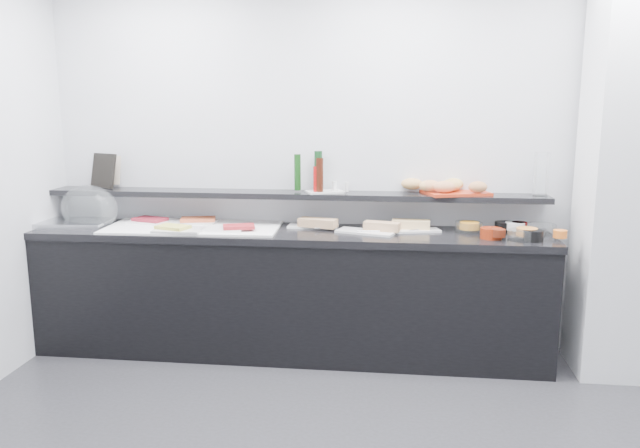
# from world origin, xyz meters

# --- Properties ---
(back_wall) EXTENTS (5.00, 0.02, 2.70)m
(back_wall) POSITION_xyz_m (0.00, 2.00, 1.35)
(back_wall) COLOR silver
(back_wall) RESTS_ON ground
(column) EXTENTS (0.50, 0.50, 2.70)m
(column) POSITION_xyz_m (1.50, 1.65, 1.35)
(column) COLOR silver
(column) RESTS_ON ground
(buffet_cabinet) EXTENTS (3.60, 0.60, 0.85)m
(buffet_cabinet) POSITION_xyz_m (-0.70, 1.70, 0.42)
(buffet_cabinet) COLOR black
(buffet_cabinet) RESTS_ON ground
(counter_top) EXTENTS (3.62, 0.62, 0.05)m
(counter_top) POSITION_xyz_m (-0.70, 1.70, 0.88)
(counter_top) COLOR black
(counter_top) RESTS_ON buffet_cabinet
(wall_shelf) EXTENTS (3.60, 0.25, 0.04)m
(wall_shelf) POSITION_xyz_m (-0.70, 1.88, 1.13)
(wall_shelf) COLOR black
(wall_shelf) RESTS_ON back_wall
(cloche_base) EXTENTS (0.52, 0.37, 0.04)m
(cloche_base) POSITION_xyz_m (-2.28, 1.68, 0.92)
(cloche_base) COLOR #AAACB0
(cloche_base) RESTS_ON counter_top
(cloche_dome) EXTENTS (0.55, 0.45, 0.34)m
(cloche_dome) POSITION_xyz_m (-2.19, 1.73, 1.03)
(cloche_dome) COLOR white
(cloche_dome) RESTS_ON cloche_base
(linen_runner) EXTENTS (1.25, 0.64, 0.01)m
(linen_runner) POSITION_xyz_m (-1.39, 1.71, 0.91)
(linen_runner) COLOR white
(linen_runner) RESTS_ON counter_top
(platter_meat_a) EXTENTS (0.36, 0.26, 0.01)m
(platter_meat_a) POSITION_xyz_m (-1.74, 1.81, 0.92)
(platter_meat_a) COLOR white
(platter_meat_a) RESTS_ON linen_runner
(food_meat_a) EXTENTS (0.26, 0.21, 0.02)m
(food_meat_a) POSITION_xyz_m (-1.75, 1.79, 0.94)
(food_meat_a) COLOR maroon
(food_meat_a) RESTS_ON platter_meat_a
(platter_salmon) EXTENTS (0.31, 0.21, 0.01)m
(platter_salmon) POSITION_xyz_m (-1.42, 1.84, 0.92)
(platter_salmon) COLOR silver
(platter_salmon) RESTS_ON linen_runner
(food_salmon) EXTENTS (0.28, 0.21, 0.02)m
(food_salmon) POSITION_xyz_m (-1.40, 1.83, 0.94)
(food_salmon) COLOR #CD4F29
(food_salmon) RESTS_ON platter_salmon
(platter_cheese) EXTENTS (0.33, 0.22, 0.01)m
(platter_cheese) POSITION_xyz_m (-1.44, 1.53, 0.92)
(platter_cheese) COLOR silver
(platter_cheese) RESTS_ON linen_runner
(food_cheese) EXTENTS (0.25, 0.20, 0.02)m
(food_cheese) POSITION_xyz_m (-1.48, 1.52, 0.94)
(food_cheese) COLOR #CFC650
(food_cheese) RESTS_ON platter_cheese
(platter_meat_b) EXTENTS (0.28, 0.19, 0.01)m
(platter_meat_b) POSITION_xyz_m (-1.14, 1.59, 0.92)
(platter_meat_b) COLOR white
(platter_meat_b) RESTS_ON linen_runner
(food_meat_b) EXTENTS (0.24, 0.19, 0.02)m
(food_meat_b) POSITION_xyz_m (-1.03, 1.59, 0.94)
(food_meat_b) COLOR maroon
(food_meat_b) RESTS_ON platter_meat_b
(sandwich_plate_left) EXTENTS (0.36, 0.16, 0.01)m
(sandwich_plate_left) POSITION_xyz_m (-0.55, 1.84, 0.91)
(sandwich_plate_left) COLOR white
(sandwich_plate_left) RESTS_ON counter_top
(sandwich_food_left) EXTENTS (0.29, 0.17, 0.06)m
(sandwich_food_left) POSITION_xyz_m (-0.51, 1.78, 0.94)
(sandwich_food_left) COLOR tan
(sandwich_food_left) RESTS_ON sandwich_plate_left
(tongs_left) EXTENTS (0.14, 0.10, 0.01)m
(tongs_left) POSITION_xyz_m (-0.45, 1.75, 0.92)
(tongs_left) COLOR silver
(tongs_left) RESTS_ON sandwich_plate_left
(sandwich_plate_mid) EXTENTS (0.43, 0.29, 0.01)m
(sandwich_plate_mid) POSITION_xyz_m (-0.16, 1.68, 0.91)
(sandwich_plate_mid) COLOR silver
(sandwich_plate_mid) RESTS_ON counter_top
(sandwich_food_mid) EXTENTS (0.26, 0.15, 0.06)m
(sandwich_food_mid) POSITION_xyz_m (-0.05, 1.70, 0.94)
(sandwich_food_mid) COLOR tan
(sandwich_food_mid) RESTS_ON sandwich_plate_mid
(tongs_mid) EXTENTS (0.16, 0.02, 0.01)m
(tongs_mid) POSITION_xyz_m (-0.14, 1.65, 0.92)
(tongs_mid) COLOR silver
(tongs_mid) RESTS_ON sandwich_plate_mid
(sandwich_plate_right) EXTENTS (0.36, 0.22, 0.01)m
(sandwich_plate_right) POSITION_xyz_m (0.18, 1.77, 0.91)
(sandwich_plate_right) COLOR white
(sandwich_plate_right) RESTS_ON counter_top
(sandwich_food_right) EXTENTS (0.27, 0.12, 0.06)m
(sandwich_food_right) POSITION_xyz_m (0.15, 1.80, 0.94)
(sandwich_food_right) COLOR #E4B977
(sandwich_food_right) RESTS_ON sandwich_plate_right
(tongs_right) EXTENTS (0.14, 0.09, 0.01)m
(tongs_right) POSITION_xyz_m (0.21, 1.75, 0.92)
(tongs_right) COLOR #B4B7BC
(tongs_right) RESTS_ON sandwich_plate_right
(bowl_glass_fruit) EXTENTS (0.21, 0.21, 0.07)m
(bowl_glass_fruit) POSITION_xyz_m (0.55, 1.80, 0.94)
(bowl_glass_fruit) COLOR white
(bowl_glass_fruit) RESTS_ON counter_top
(fill_glass_fruit) EXTENTS (0.17, 0.17, 0.05)m
(fill_glass_fruit) POSITION_xyz_m (0.55, 1.79, 0.95)
(fill_glass_fruit) COLOR orange
(fill_glass_fruit) RESTS_ON bowl_glass_fruit
(bowl_black_jam) EXTENTS (0.14, 0.14, 0.07)m
(bowl_black_jam) POSITION_xyz_m (0.79, 1.84, 0.94)
(bowl_black_jam) COLOR black
(bowl_black_jam) RESTS_ON counter_top
(fill_black_jam) EXTENTS (0.14, 0.14, 0.05)m
(fill_black_jam) POSITION_xyz_m (0.89, 1.83, 0.95)
(fill_black_jam) COLOR #5C0D0D
(fill_black_jam) RESTS_ON bowl_black_jam
(bowl_glass_cream) EXTENTS (0.22, 0.22, 0.07)m
(bowl_glass_cream) POSITION_xyz_m (1.04, 1.79, 0.94)
(bowl_glass_cream) COLOR white
(bowl_glass_cream) RESTS_ON counter_top
(fill_glass_cream) EXTENTS (0.16, 0.16, 0.05)m
(fill_glass_cream) POSITION_xyz_m (0.86, 1.81, 0.95)
(fill_glass_cream) COLOR white
(fill_glass_cream) RESTS_ON bowl_glass_cream
(bowl_red_jam) EXTENTS (0.18, 0.18, 0.07)m
(bowl_red_jam) POSITION_xyz_m (0.67, 1.60, 0.94)
(bowl_red_jam) COLOR maroon
(bowl_red_jam) RESTS_ON counter_top
(fill_red_jam) EXTENTS (0.11, 0.11, 0.05)m
(fill_red_jam) POSITION_xyz_m (0.71, 1.55, 0.95)
(fill_red_jam) COLOR #511A0B
(fill_red_jam) RESTS_ON bowl_red_jam
(bowl_glass_salmon) EXTENTS (0.20, 0.20, 0.07)m
(bowl_glass_salmon) POSITION_xyz_m (0.85, 1.56, 0.94)
(bowl_glass_salmon) COLOR white
(bowl_glass_salmon) RESTS_ON counter_top
(fill_glass_salmon) EXTENTS (0.16, 0.16, 0.05)m
(fill_glass_salmon) POSITION_xyz_m (0.90, 1.62, 0.95)
(fill_glass_salmon) COLOR orange
(fill_glass_salmon) RESTS_ON bowl_glass_salmon
(bowl_black_fruit) EXTENTS (0.17, 0.17, 0.07)m
(bowl_black_fruit) POSITION_xyz_m (0.93, 1.56, 0.94)
(bowl_black_fruit) COLOR black
(bowl_black_fruit) RESTS_ON counter_top
(fill_black_fruit) EXTENTS (0.11, 0.11, 0.05)m
(fill_black_fruit) POSITION_xyz_m (1.10, 1.57, 0.95)
(fill_black_fruit) COLOR orange
(fill_black_fruit) RESTS_ON bowl_black_fruit
(framed_print) EXTENTS (0.24, 0.16, 0.26)m
(framed_print) POSITION_xyz_m (-2.15, 1.93, 1.28)
(framed_print) COLOR black
(framed_print) RESTS_ON wall_shelf
(print_art) EXTENTS (0.19, 0.06, 0.22)m
(print_art) POSITION_xyz_m (-2.14, 1.98, 1.28)
(print_art) COLOR #C5A78E
(print_art) RESTS_ON framed_print
(condiment_tray) EXTENTS (0.30, 0.25, 0.01)m
(condiment_tray) POSITION_xyz_m (-0.46, 1.87, 1.16)
(condiment_tray) COLOR silver
(condiment_tray) RESTS_ON wall_shelf
(bottle_green_a) EXTENTS (0.05, 0.05, 0.26)m
(bottle_green_a) POSITION_xyz_m (-0.67, 1.89, 1.29)
(bottle_green_a) COLOR #113D10
(bottle_green_a) RESTS_ON condiment_tray
(bottle_brown) EXTENTS (0.06, 0.06, 0.24)m
(bottle_brown) POSITION_xyz_m (-0.50, 1.82, 1.28)
(bottle_brown) COLOR #361309
(bottle_brown) RESTS_ON condiment_tray
(bottle_green_b) EXTENTS (0.07, 0.07, 0.28)m
(bottle_green_b) POSITION_xyz_m (-0.52, 1.94, 1.30)
(bottle_green_b) COLOR #0E3416
(bottle_green_b) RESTS_ON condiment_tray
(bottle_hot) EXTENTS (0.06, 0.06, 0.18)m
(bottle_hot) POSITION_xyz_m (-0.52, 1.82, 1.25)
(bottle_hot) COLOR #9D0C0B
(bottle_hot) RESTS_ON condiment_tray
(shaker_salt) EXTENTS (0.04, 0.04, 0.07)m
(shaker_salt) POSITION_xyz_m (-0.40, 1.87, 1.20)
(shaker_salt) COLOR white
(shaker_salt) RESTS_ON condiment_tray
(shaker_pepper) EXTENTS (0.04, 0.04, 0.07)m
(shaker_pepper) POSITION_xyz_m (-0.31, 1.85, 1.20)
(shaker_pepper) COLOR silver
(shaker_pepper) RESTS_ON condiment_tray
(bread_tray) EXTENTS (0.50, 0.42, 0.02)m
(bread_tray) POSITION_xyz_m (0.46, 1.90, 1.16)
(bread_tray) COLOR #B32E13
(bread_tray) RESTS_ON wall_shelf
(bread_roll_nw) EXTENTS (0.16, 0.11, 0.08)m
(bread_roll_nw) POSITION_xyz_m (0.15, 1.96, 1.21)
(bread_roll_nw) COLOR tan
(bread_roll_nw) RESTS_ON bread_tray
(bread_roll_n) EXTENTS (0.16, 0.13, 0.08)m
(bread_roll_n) POSITION_xyz_m (0.45, 1.99, 1.21)
(bread_roll_n) COLOR tan
(bread_roll_n) RESTS_ON bread_tray
(bread_roll_ne) EXTENTS (0.13, 0.09, 0.08)m
(bread_roll_ne) POSITION_xyz_m (0.43, 1.93, 1.21)
(bread_roll_ne) COLOR #B48945
(bread_roll_ne) RESTS_ON bread_tray
(bread_roll_sw) EXTENTS (0.13, 0.09, 0.08)m
(bread_roll_sw) POSITION_xyz_m (0.28, 1.85, 1.21)
(bread_roll_sw) COLOR #CA814D
(bread_roll_sw) RESTS_ON bread_tray
(bread_roll_s) EXTENTS (0.16, 0.10, 0.08)m
(bread_roll_s) POSITION_xyz_m (0.37, 1.81, 1.21)
(bread_roll_s) COLOR #C5794B
(bread_roll_s) RESTS_ON bread_tray
(bread_roll_se) EXTENTS (0.15, 0.11, 0.08)m
(bread_roll_se) POSITION_xyz_m (0.60, 1.83, 1.21)
(bread_roll_se) COLOR #B27344
(bread_roll_se) RESTS_ON bread_tray
(bread_roll_midw) EXTENTS (0.17, 0.13, 0.08)m
(bread_roll_midw) POSITION_xyz_m (0.27, 1.86, 1.21)
(bread_roll_midw) COLOR tan
(bread_roll_midw) RESTS_ON bread_tray
(bread_roll_mide) EXTENTS (0.15, 0.10, 0.08)m
(bread_roll_mide) POSITION_xyz_m (0.43, 1.90, 1.21)
(bread_roll_mide) COLOR tan
(bread_roll_mide) RESTS_ON bread_tray
(carafe) EXTENTS (0.11, 0.11, 0.30)m
(carafe) POSITION_xyz_m (1.03, 1.87, 1.30)
(carafe) COLOR white
(carafe) RESTS_ON wall_shelf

